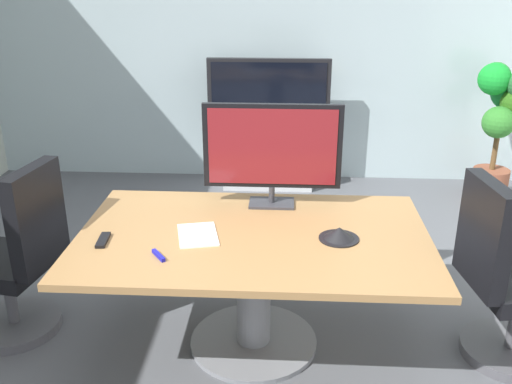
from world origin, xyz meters
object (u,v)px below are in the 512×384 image
(tv_monitor, at_px, (272,149))
(wall_display_unit, at_px, (268,145))
(office_chair_right, at_px, (505,288))
(conference_phone, at_px, (339,234))
(remote_control, at_px, (103,240))
(conference_table, at_px, (253,262))
(office_chair_left, at_px, (19,266))
(potted_plant, at_px, (503,112))

(tv_monitor, bearing_deg, wall_display_unit, 92.72)
(office_chair_right, distance_m, wall_display_unit, 3.05)
(office_chair_right, height_order, wall_display_unit, wall_display_unit)
(conference_phone, distance_m, remote_control, 1.28)
(tv_monitor, bearing_deg, conference_table, -101.51)
(conference_phone, bearing_deg, office_chair_left, 177.33)
(office_chair_right, bearing_deg, potted_plant, -24.98)
(wall_display_unit, bearing_deg, office_chair_left, -118.02)
(office_chair_left, distance_m, tv_monitor, 1.67)
(conference_table, relative_size, office_chair_left, 1.79)
(conference_phone, height_order, remote_control, conference_phone)
(office_chair_left, xyz_separation_m, remote_control, (0.60, -0.19, 0.29))
(conference_table, xyz_separation_m, wall_display_unit, (-0.02, 2.66, -0.11))
(wall_display_unit, xyz_separation_m, conference_phone, (0.49, -2.70, 0.32))
(office_chair_left, xyz_separation_m, conference_phone, (1.88, -0.09, 0.31))
(office_chair_left, xyz_separation_m, office_chair_right, (2.82, -0.08, 0.00))
(office_chair_right, distance_m, tv_monitor, 1.54)
(wall_display_unit, bearing_deg, potted_plant, -5.59)
(remote_control, bearing_deg, tv_monitor, 28.04)
(office_chair_left, distance_m, remote_control, 0.69)
(remote_control, bearing_deg, potted_plant, 36.15)
(conference_phone, bearing_deg, office_chair_right, 0.39)
(potted_plant, distance_m, conference_phone, 3.02)
(potted_plant, relative_size, remote_control, 7.76)
(office_chair_right, bearing_deg, wall_display_unit, 20.07)
(conference_phone, bearing_deg, remote_control, -175.35)
(wall_display_unit, distance_m, conference_phone, 2.77)
(office_chair_left, bearing_deg, potted_plant, 132.63)
(tv_monitor, bearing_deg, potted_plant, 43.97)
(potted_plant, bearing_deg, conference_phone, -124.43)
(tv_monitor, xyz_separation_m, wall_display_unit, (-0.11, 2.23, -0.65))
(wall_display_unit, distance_m, remote_control, 2.93)
(office_chair_right, relative_size, remote_control, 6.41)
(office_chair_right, distance_m, potted_plant, 2.63)
(remote_control, bearing_deg, conference_phone, -0.20)
(office_chair_left, relative_size, wall_display_unit, 0.83)
(office_chair_right, bearing_deg, conference_table, 80.75)
(tv_monitor, bearing_deg, conference_phone, -51.15)
(office_chair_right, distance_m, conference_phone, 0.99)
(wall_display_unit, xyz_separation_m, remote_control, (-0.79, -2.81, 0.30))
(tv_monitor, xyz_separation_m, remote_control, (-0.89, -0.58, -0.35))
(office_chair_right, height_order, potted_plant, potted_plant)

